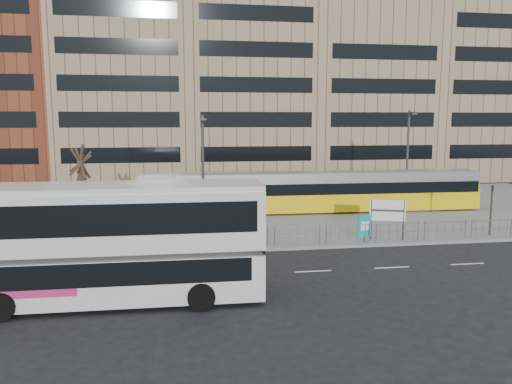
{
  "coord_description": "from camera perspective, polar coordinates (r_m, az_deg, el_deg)",
  "views": [
    {
      "loc": [
        -4.22,
        -26.37,
        7.18
      ],
      "look_at": [
        0.79,
        6.0,
        2.43
      ],
      "focal_mm": 35.0,
      "sensor_mm": 36.0,
      "label": 1
    }
  ],
  "objects": [
    {
      "name": "plaza",
      "position": [
        39.25,
        -2.48,
        -2.19
      ],
      "size": [
        64.0,
        24.0,
        0.15
      ],
      "primitive_type": "cube",
      "color": "gray",
      "rests_on": "ground"
    },
    {
      "name": "ground",
      "position": [
        27.65,
        0.29,
        -6.81
      ],
      "size": [
        120.0,
        120.0,
        0.0
      ],
      "primitive_type": "plane",
      "color": "black",
      "rests_on": "ground"
    },
    {
      "name": "building_row",
      "position": [
        61.18,
        -3.45,
        13.61
      ],
      "size": [
        70.4,
        18.4,
        31.2
      ],
      "color": "brown",
      "rests_on": "ground"
    },
    {
      "name": "tram",
      "position": [
        38.47,
        6.51,
        -0.0
      ],
      "size": [
        26.18,
        3.0,
        3.08
      ],
      "rotation": [
        0.0,
        0.0,
        -0.02
      ],
      "color": "#E0BB0C",
      "rests_on": "plaza"
    },
    {
      "name": "lamp_post_east",
      "position": [
        41.96,
        16.96,
        4.12
      ],
      "size": [
        0.45,
        1.04,
        7.8
      ],
      "color": "#2D2D30",
      "rests_on": "plaza"
    },
    {
      "name": "kerb",
      "position": [
        27.68,
        0.27,
        -6.63
      ],
      "size": [
        64.0,
        0.25,
        0.17
      ],
      "primitive_type": "cube",
      "color": "gray",
      "rests_on": "ground"
    },
    {
      "name": "pedestrian",
      "position": [
        32.67,
        -9.28,
        -2.67
      ],
      "size": [
        0.64,
        0.77,
        1.81
      ],
      "primitive_type": "imported",
      "rotation": [
        0.0,
        0.0,
        1.94
      ],
      "color": "black",
      "rests_on": "plaza"
    },
    {
      "name": "ad_panel",
      "position": [
        29.57,
        12.31,
        -3.85
      ],
      "size": [
        0.84,
        0.23,
        1.59
      ],
      "rotation": [
        0.0,
        0.0,
        0.2
      ],
      "color": "#2D2D30",
      "rests_on": "plaza"
    },
    {
      "name": "traffic_light_west",
      "position": [
        28.39,
        -5.29,
        -2.05
      ],
      "size": [
        0.19,
        0.22,
        3.1
      ],
      "rotation": [
        0.0,
        0.0,
        0.17
      ],
      "color": "#2D2D30",
      "rests_on": "plaza"
    },
    {
      "name": "traffic_light_east",
      "position": [
        33.61,
        25.31,
        -1.2
      ],
      "size": [
        0.23,
        0.25,
        3.1
      ],
      "rotation": [
        0.0,
        0.0,
        -0.43
      ],
      "color": "#2D2D30",
      "rests_on": "plaza"
    },
    {
      "name": "double_decker_bus",
      "position": [
        20.33,
        -16.24,
        -5.25
      ],
      "size": [
        11.83,
        3.17,
        4.72
      ],
      "rotation": [
        0.0,
        0.0,
        -0.01
      ],
      "color": "silver",
      "rests_on": "ground"
    },
    {
      "name": "lamp_post_west",
      "position": [
        33.25,
        -6.08,
        3.05
      ],
      "size": [
        0.45,
        1.04,
        7.36
      ],
      "color": "#2D2D30",
      "rests_on": "plaza"
    },
    {
      "name": "station_sign",
      "position": [
        30.36,
        14.8,
        -2.25
      ],
      "size": [
        1.98,
        0.72,
        2.37
      ],
      "rotation": [
        0.0,
        0.0,
        -0.32
      ],
      "color": "#2D2D30",
      "rests_on": "plaza"
    },
    {
      "name": "pedestrian_barrier",
      "position": [
        28.27,
        4.14,
        -4.44
      ],
      "size": [
        32.07,
        0.07,
        1.1
      ],
      "color": "gray",
      "rests_on": "plaza"
    },
    {
      "name": "bare_tree",
      "position": [
        34.94,
        -19.52,
        5.31
      ],
      "size": [
        4.0,
        4.0,
        7.37
      ],
      "color": "black",
      "rests_on": "plaza"
    },
    {
      "name": "road_markings",
      "position": [
        24.06,
        4.19,
        -9.13
      ],
      "size": [
        62.0,
        0.12,
        0.01
      ],
      "primitive_type": "cube",
      "color": "white",
      "rests_on": "ground"
    }
  ]
}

